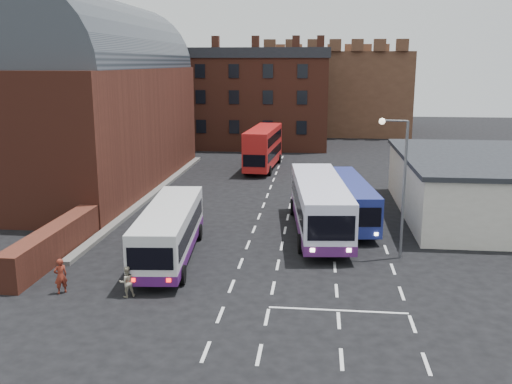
# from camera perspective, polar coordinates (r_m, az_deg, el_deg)

# --- Properties ---
(ground) EXTENTS (180.00, 180.00, 0.00)m
(ground) POSITION_cam_1_polar(r_m,az_deg,el_deg) (28.47, -2.22, -8.79)
(ground) COLOR black
(railway_station) EXTENTS (12.00, 28.00, 16.00)m
(railway_station) POSITION_cam_1_polar(r_m,az_deg,el_deg) (51.11, -16.36, 9.12)
(railway_station) COLOR #602B1E
(railway_station) RESTS_ON ground
(forecourt_wall) EXTENTS (1.20, 10.00, 1.80)m
(forecourt_wall) POSITION_cam_1_polar(r_m,az_deg,el_deg) (32.96, -19.59, -4.85)
(forecourt_wall) COLOR #602B1E
(forecourt_wall) RESTS_ON ground
(cream_building) EXTENTS (10.40, 16.40, 4.25)m
(cream_building) POSITION_cam_1_polar(r_m,az_deg,el_deg) (42.49, 21.17, 0.64)
(cream_building) COLOR beige
(cream_building) RESTS_ON ground
(brick_terrace) EXTENTS (22.00, 10.00, 11.00)m
(brick_terrace) POSITION_cam_1_polar(r_m,az_deg,el_deg) (73.03, -1.63, 8.91)
(brick_terrace) COLOR brown
(brick_terrace) RESTS_ON ground
(castle_keep) EXTENTS (22.00, 22.00, 12.00)m
(castle_keep) POSITION_cam_1_polar(r_m,az_deg,el_deg) (92.31, 7.62, 9.94)
(castle_keep) COLOR brown
(castle_keep) RESTS_ON ground
(bus_white_outbound) EXTENTS (3.39, 10.75, 2.88)m
(bus_white_outbound) POSITION_cam_1_polar(r_m,az_deg,el_deg) (31.34, -8.64, -3.60)
(bus_white_outbound) COLOR silver
(bus_white_outbound) RESTS_ON ground
(bus_white_inbound) EXTENTS (4.04, 12.52, 3.35)m
(bus_white_inbound) POSITION_cam_1_polar(r_m,az_deg,el_deg) (35.68, 6.36, -1.04)
(bus_white_inbound) COLOR white
(bus_white_inbound) RESTS_ON ground
(bus_blue) EXTENTS (3.64, 10.71, 2.86)m
(bus_blue) POSITION_cam_1_polar(r_m,az_deg,el_deg) (38.33, 9.13, -0.60)
(bus_blue) COLOR navy
(bus_blue) RESTS_ON ground
(bus_red_double) EXTENTS (3.12, 10.46, 4.13)m
(bus_red_double) POSITION_cam_1_polar(r_m,az_deg,el_deg) (57.14, 0.73, 4.49)
(bus_red_double) COLOR red
(bus_red_double) RESTS_ON ground
(street_lamp) EXTENTS (1.55, 0.42, 7.64)m
(street_lamp) POSITION_cam_1_polar(r_m,az_deg,el_deg) (31.32, 14.17, 1.61)
(street_lamp) COLOR slate
(street_lamp) RESTS_ON ground
(pedestrian_red) EXTENTS (0.72, 0.72, 1.68)m
(pedestrian_red) POSITION_cam_1_polar(r_m,az_deg,el_deg) (28.15, -18.96, -7.94)
(pedestrian_red) COLOR maroon
(pedestrian_red) RESTS_ON ground
(pedestrian_beige) EXTENTS (0.89, 0.84, 1.46)m
(pedestrian_beige) POSITION_cam_1_polar(r_m,az_deg,el_deg) (26.94, -12.79, -8.74)
(pedestrian_beige) COLOR #A79F85
(pedestrian_beige) RESTS_ON ground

